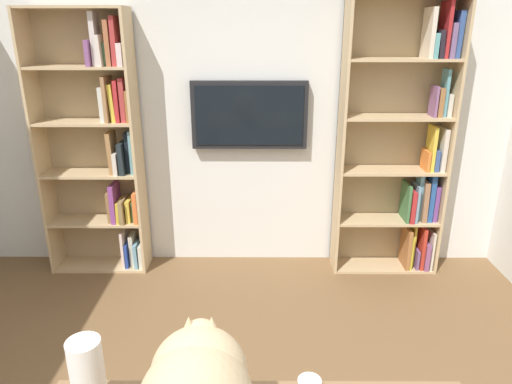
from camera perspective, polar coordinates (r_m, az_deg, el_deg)
name	(u,v)px	position (r m, az deg, el deg)	size (l,w,h in m)	color
wall_back	(241,107)	(3.82, -1.83, 10.41)	(4.52, 0.06, 2.70)	silver
bookshelf_left	(405,150)	(3.91, 17.88, 4.90)	(0.86, 0.28, 2.18)	tan
bookshelf_right	(101,146)	(3.92, -18.48, 5.35)	(0.79, 0.28, 2.11)	tan
wall_mounted_tv	(249,115)	(3.75, -0.82, 9.43)	(0.93, 0.07, 0.54)	black
paper_towel_roll	(88,376)	(1.70, -20.00, -20.49)	(0.11, 0.11, 0.27)	white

